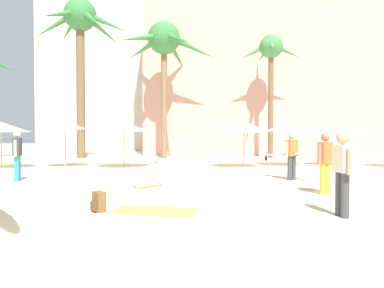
% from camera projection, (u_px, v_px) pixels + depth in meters
% --- Properties ---
extents(ground, '(120.00, 120.00, 0.00)m').
position_uv_depth(ground, '(140.00, 243.00, 5.19)').
color(ground, beige).
extents(hotel_pink, '(19.17, 10.12, 17.24)m').
position_uv_depth(hotel_pink, '(256.00, 57.00, 31.48)').
color(hotel_pink, '#DB9989').
rests_on(hotel_pink, ground).
extents(hotel_tower_gray, '(17.22, 10.32, 22.34)m').
position_uv_depth(hotel_tower_gray, '(129.00, 51.00, 39.88)').
color(hotel_tower_gray, beige).
rests_on(hotel_tower_gray, ground).
extents(palm_tree_left, '(6.66, 6.06, 10.88)m').
position_uv_depth(palm_tree_left, '(80.00, 30.00, 23.80)').
color(palm_tree_left, brown).
rests_on(palm_tree_left, ground).
extents(palm_tree_center, '(6.62, 6.63, 9.27)m').
position_uv_depth(palm_tree_center, '(165.00, 45.00, 23.66)').
color(palm_tree_center, brown).
rests_on(palm_tree_center, ground).
extents(palm_tree_right, '(4.56, 4.64, 8.54)m').
position_uv_depth(palm_tree_right, '(271.00, 56.00, 24.18)').
color(palm_tree_right, brown).
rests_on(palm_tree_right, ground).
extents(cafe_umbrella_0, '(2.37, 2.37, 2.32)m').
position_uv_depth(cafe_umbrella_0, '(290.00, 126.00, 17.87)').
color(cafe_umbrella_0, gray).
rests_on(cafe_umbrella_0, ground).
extents(cafe_umbrella_1, '(2.60, 2.60, 2.22)m').
position_uv_depth(cafe_umbrella_1, '(1.00, 127.00, 16.55)').
color(cafe_umbrella_1, gray).
rests_on(cafe_umbrella_1, ground).
extents(cafe_umbrella_2, '(2.48, 2.48, 2.26)m').
position_uv_depth(cafe_umbrella_2, '(244.00, 127.00, 17.07)').
color(cafe_umbrella_2, gray).
rests_on(cafe_umbrella_2, ground).
extents(cafe_umbrella_4, '(2.77, 2.77, 2.20)m').
position_uv_depth(cafe_umbrella_4, '(124.00, 127.00, 17.03)').
color(cafe_umbrella_4, gray).
rests_on(cafe_umbrella_4, ground).
extents(cafe_umbrella_6, '(2.18, 2.18, 2.26)m').
position_uv_depth(cafe_umbrella_6, '(65.00, 125.00, 17.33)').
color(cafe_umbrella_6, gray).
rests_on(cafe_umbrella_6, ground).
extents(cafe_umbrella_7, '(2.59, 2.59, 2.21)m').
position_uv_depth(cafe_umbrella_7, '(343.00, 128.00, 17.99)').
color(cafe_umbrella_7, gray).
rests_on(cafe_umbrella_7, ground).
extents(beach_towel, '(1.94, 1.36, 0.01)m').
position_uv_depth(beach_towel, '(154.00, 211.00, 7.30)').
color(beach_towel, '#F4CC4C').
rests_on(beach_towel, ground).
extents(backpack, '(0.35, 0.35, 0.42)m').
position_uv_depth(backpack, '(99.00, 202.00, 7.26)').
color(backpack, brown).
rests_on(backpack, ground).
extents(person_near_right, '(1.93, 2.36, 1.69)m').
position_uv_depth(person_near_right, '(291.00, 154.00, 12.47)').
color(person_near_right, '#3D3D42').
rests_on(person_near_right, ground).
extents(person_mid_center, '(0.56, 0.41, 1.66)m').
position_uv_depth(person_mid_center, '(325.00, 161.00, 9.39)').
color(person_mid_center, gold).
rests_on(person_mid_center, ground).
extents(person_mid_right, '(0.29, 0.61, 1.74)m').
position_uv_depth(person_mid_right, '(17.00, 154.00, 12.05)').
color(person_mid_right, teal).
rests_on(person_mid_right, ground).
extents(person_near_left, '(0.92, 0.93, 0.95)m').
position_uv_depth(person_near_left, '(152.00, 176.00, 10.86)').
color(person_near_left, '#D1A889').
rests_on(person_near_left, ground).
extents(person_mid_left, '(0.26, 0.61, 1.65)m').
position_uv_depth(person_mid_left, '(342.00, 170.00, 6.80)').
color(person_mid_left, '#3D3D42').
rests_on(person_mid_left, ground).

